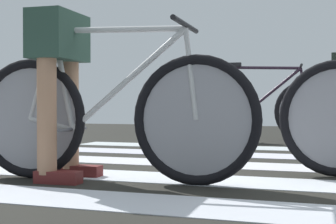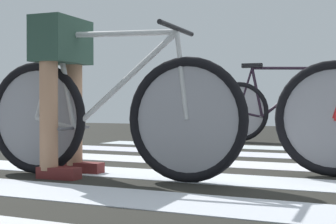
{
  "view_description": "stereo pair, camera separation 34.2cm",
  "coord_description": "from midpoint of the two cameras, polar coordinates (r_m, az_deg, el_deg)",
  "views": [
    {
      "loc": [
        0.18,
        -3.51,
        0.46
      ],
      "look_at": [
        -0.91,
        -0.42,
        0.41
      ],
      "focal_mm": 54.77,
      "sensor_mm": 36.0,
      "label": 1
    },
    {
      "loc": [
        0.52,
        -3.51,
        0.46
      ],
      "look_at": [
        -0.91,
        -0.42,
        0.41
      ],
      "focal_mm": 54.77,
      "sensor_mm": 36.0,
      "label": 2
    }
  ],
  "objects": [
    {
      "name": "bicycle_1_of_4",
      "position": [
        3.03,
        -4.11,
        -0.27
      ],
      "size": [
        1.74,
        0.52,
        0.93
      ],
      "rotation": [
        0.0,
        0.0,
        0.06
      ],
      "color": "black",
      "rests_on": "ground"
    },
    {
      "name": "cyclist_1_of_4",
      "position": [
        3.18,
        -9.19,
        4.29
      ],
      "size": [
        0.33,
        0.42,
        0.98
      ],
      "rotation": [
        0.0,
        0.0,
        0.06
      ],
      "color": "#A87A5B",
      "rests_on": "ground"
    },
    {
      "name": "ground",
      "position": [
        3.56,
        19.1,
        -6.53
      ],
      "size": [
        18.0,
        14.0,
        0.02
      ],
      "color": "black"
    },
    {
      "name": "crosswalk_markings",
      "position": [
        3.31,
        18.0,
        -6.87
      ],
      "size": [
        5.38,
        4.27,
        0.0
      ],
      "color": "silver",
      "rests_on": "ground"
    },
    {
      "name": "bicycle_4_of_4",
      "position": [
        6.09,
        14.1,
        0.25
      ],
      "size": [
        1.73,
        0.52,
        0.93
      ],
      "rotation": [
        0.0,
        0.0,
        0.11
      ],
      "color": "black",
      "rests_on": "ground"
    }
  ]
}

